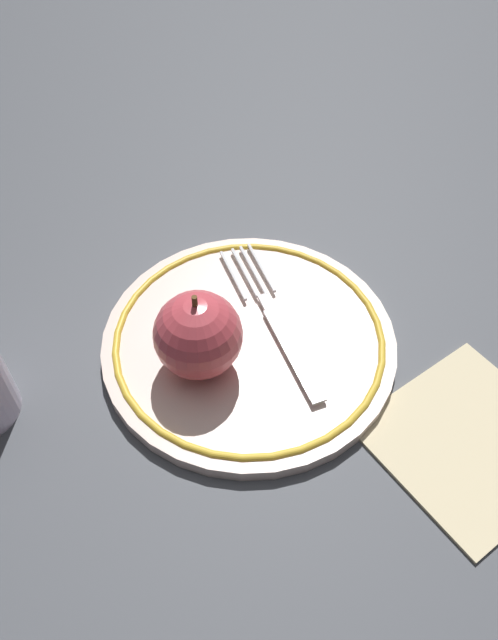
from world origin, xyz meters
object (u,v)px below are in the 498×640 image
(napkin_folded, at_px, (471,439))
(plate, at_px, (249,341))
(apple_red_whole, at_px, (198,335))
(fork, at_px, (276,322))

(napkin_folded, bearing_deg, plate, -48.24)
(plate, relative_size, napkin_folded, 1.81)
(apple_red_whole, xyz_separation_m, fork, (-0.07, -0.02, -0.03))
(plate, distance_m, fork, 0.03)
(plate, distance_m, napkin_folded, 0.19)
(fork, bearing_deg, plate, 99.88)
(apple_red_whole, relative_size, napkin_folded, 0.57)
(plate, bearing_deg, napkin_folded, 131.76)
(plate, xyz_separation_m, fork, (-0.03, -0.01, 0.01))
(plate, xyz_separation_m, apple_red_whole, (0.04, 0.01, 0.04))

